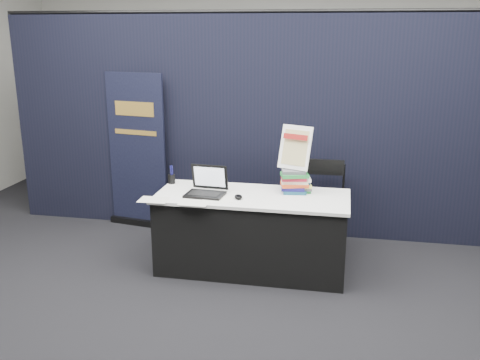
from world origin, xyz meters
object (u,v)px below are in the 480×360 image
book_stack_short (300,185)px  stacking_chair (322,202)px  display_table (252,232)px  pullup_banner (137,160)px  info_sign (295,148)px  laptop (206,188)px  book_stack_tall (294,181)px

book_stack_short → stacking_chair: stacking_chair is taller
display_table → pullup_banner: pullup_banner is taller
info_sign → pullup_banner: pullup_banner is taller
laptop → book_stack_short: bearing=20.3°
info_sign → book_stack_tall: bearing=-68.8°
book_stack_short → laptop: bearing=-164.0°
info_sign → laptop: bearing=-141.3°
display_table → info_sign: size_ratio=4.27×
book_stack_short → pullup_banner: bearing=158.5°
book_stack_tall → book_stack_short: bearing=22.3°
book_stack_short → stacking_chair: bearing=63.9°
info_sign → pullup_banner: bearing=179.3°
display_table → stacking_chair: stacking_chair is taller
pullup_banner → stacking_chair: 2.18m
stacking_chair → book_stack_tall: bearing=-120.9°
stacking_chair → book_stack_short: bearing=-116.2°
display_table → book_stack_short: 0.64m
book_stack_tall → pullup_banner: 2.04m
book_stack_short → info_sign: 0.36m
laptop → book_stack_tall: bearing=19.8°
info_sign → stacking_chair: 0.81m
book_stack_short → display_table: bearing=-156.9°
display_table → info_sign: info_sign is taller
book_stack_short → info_sign: size_ratio=0.53×
book_stack_short → pullup_banner: size_ratio=0.13×
stacking_chair → pullup_banner: bearing=170.6°
laptop → book_stack_short: 0.89m
book_stack_short → info_sign: bearing=173.4°
book_stack_tall → stacking_chair: bearing=59.2°
book_stack_tall → display_table: bearing=-156.8°
display_table → book_stack_tall: (0.37, 0.16, 0.48)m
laptop → pullup_banner: 1.48m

